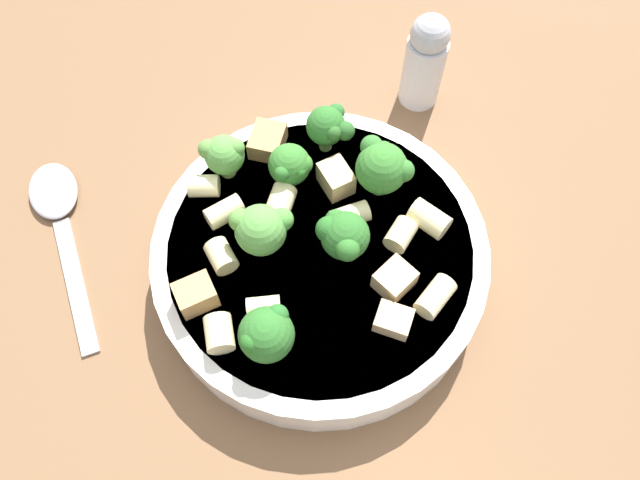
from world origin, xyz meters
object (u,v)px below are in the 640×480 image
object	(u,v)px
broccoli_floret_1	(328,126)
rigatoni_4	(221,256)
rigatoni_9	(281,202)
chicken_chunk_4	(393,320)
broccoli_floret_5	(266,334)
pasta_bowl	(320,257)
rigatoni_3	(350,216)
pepper_shaker	(425,60)
broccoli_floret_2	(342,237)
chicken_chunk_2	(340,179)
broccoli_floret_3	(261,229)
chicken_chunk_3	(268,141)
rigatoni_0	(264,307)
broccoli_floret_0	(382,166)
spoon	(59,214)
rigatoni_1	(204,186)
rigatoni_2	(219,333)
rigatoni_8	(401,235)
broccoli_floret_4	(291,165)
chicken_chunk_1	(395,280)
rigatoni_5	(435,297)
rigatoni_6	(429,219)
broccoli_floret_6	(224,154)
rigatoni_7	(225,212)
chicken_chunk_0	(196,295)

from	to	relation	value
broccoli_floret_1	rigatoni_4	distance (m)	0.12
rigatoni_9	chicken_chunk_4	bearing A→B (deg)	143.84
broccoli_floret_5	chicken_chunk_4	world-z (taller)	broccoli_floret_5
pasta_bowl	rigatoni_3	distance (m)	0.04
pepper_shaker	broccoli_floret_2	bearing A→B (deg)	80.51
chicken_chunk_2	pepper_shaker	size ratio (longest dim) A/B	0.28
chicken_chunk_4	broccoli_floret_3	bearing A→B (deg)	-20.09
chicken_chunk_3	chicken_chunk_4	size ratio (longest dim) A/B	1.24
pasta_bowl	rigatoni_0	distance (m)	0.06
broccoli_floret_0	spoon	distance (m)	0.24
pasta_bowl	rigatoni_4	size ratio (longest dim) A/B	11.10
chicken_chunk_4	rigatoni_9	bearing A→B (deg)	-36.16
rigatoni_1	chicken_chunk_3	world-z (taller)	same
pasta_bowl	rigatoni_4	world-z (taller)	rigatoni_4
rigatoni_2	rigatoni_8	distance (m)	0.13
broccoli_floret_4	rigatoni_1	xyz separation A→B (m)	(0.06, 0.02, -0.01)
broccoli_floret_4	chicken_chunk_1	xyz separation A→B (m)	(-0.08, 0.06, -0.01)
rigatoni_8	pepper_shaker	xyz separation A→B (m)	(0.01, -0.16, -0.00)
pasta_bowl	rigatoni_5	world-z (taller)	rigatoni_5
broccoli_floret_4	spoon	distance (m)	0.18
rigatoni_6	rigatoni_5	bearing A→B (deg)	102.48
broccoli_floret_3	broccoli_floret_6	size ratio (longest dim) A/B	1.20
rigatoni_1	chicken_chunk_2	world-z (taller)	chicken_chunk_2
broccoli_floret_4	rigatoni_2	distance (m)	0.12
chicken_chunk_2	rigatoni_8	bearing A→B (deg)	145.68
chicken_chunk_3	chicken_chunk_4	distance (m)	0.16
rigatoni_6	broccoli_floret_2	bearing A→B (deg)	32.66
pepper_shaker	rigatoni_6	bearing A→B (deg)	99.43
pasta_bowl	chicken_chunk_2	world-z (taller)	chicken_chunk_2
broccoli_floret_3	rigatoni_4	xyz separation A→B (m)	(0.02, 0.02, -0.02)
broccoli_floret_1	rigatoni_7	bearing A→B (deg)	52.82
rigatoni_2	chicken_chunk_2	xyz separation A→B (m)	(-0.05, -0.12, 0.00)
rigatoni_5	chicken_chunk_0	distance (m)	0.15
rigatoni_1	rigatoni_2	size ratio (longest dim) A/B	0.96
rigatoni_8	spoon	size ratio (longest dim) A/B	0.14
rigatoni_8	chicken_chunk_4	distance (m)	0.06
broccoli_floret_1	broccoli_floret_5	world-z (taller)	broccoli_floret_1
rigatoni_7	rigatoni_9	xyz separation A→B (m)	(-0.04, -0.02, 0.00)
broccoli_floret_3	pasta_bowl	bearing A→B (deg)	-167.21
chicken_chunk_3	pasta_bowl	bearing A→B (deg)	127.82
rigatoni_0	rigatoni_5	world-z (taller)	rigatoni_5
rigatoni_6	rigatoni_9	size ratio (longest dim) A/B	1.17
broccoli_floret_1	rigatoni_2	distance (m)	0.16
rigatoni_3	chicken_chunk_4	distance (m)	0.08
broccoli_floret_1	rigatoni_3	world-z (taller)	broccoli_floret_1
broccoli_floret_3	rigatoni_8	world-z (taller)	broccoli_floret_3
rigatoni_7	broccoli_floret_1	bearing A→B (deg)	-127.18
rigatoni_2	chicken_chunk_3	xyz separation A→B (m)	(0.01, -0.15, -0.00)
broccoli_floret_0	broccoli_floret_1	distance (m)	0.05
broccoli_floret_6	rigatoni_8	bearing A→B (deg)	168.08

